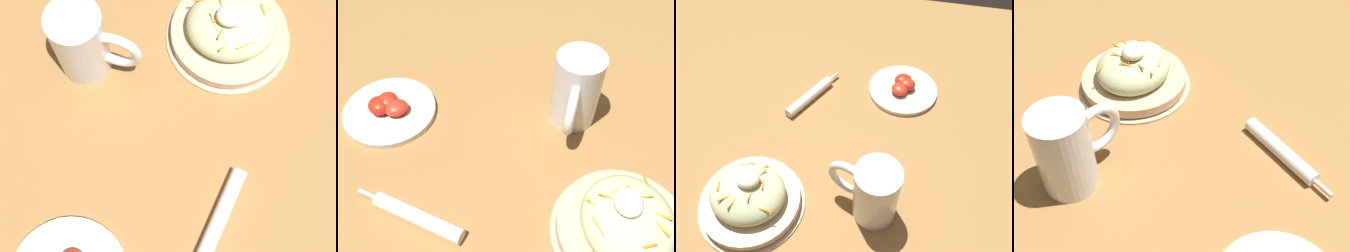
{
  "view_description": "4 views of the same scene",
  "coord_description": "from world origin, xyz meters",
  "views": [
    {
      "loc": [
        -0.04,
        -0.27,
        0.74
      ],
      "look_at": [
        -0.03,
        -0.05,
        0.06
      ],
      "focal_mm": 51.02,
      "sensor_mm": 36.0,
      "label": 1
    },
    {
      "loc": [
        0.31,
        -0.05,
        0.54
      ],
      "look_at": [
        -0.08,
        -0.04,
        0.08
      ],
      "focal_mm": 39.92,
      "sensor_mm": 36.0,
      "label": 2
    },
    {
      "loc": [
        -0.18,
        0.41,
        0.65
      ],
      "look_at": [
        -0.08,
        -0.05,
        0.08
      ],
      "focal_mm": 37.48,
      "sensor_mm": 36.0,
      "label": 3
    },
    {
      "loc": [
        -0.47,
        -0.27,
        0.57
      ],
      "look_at": [
        -0.05,
        -0.05,
        0.09
      ],
      "focal_mm": 48.09,
      "sensor_mm": 36.0,
      "label": 4
    }
  ],
  "objects": [
    {
      "name": "ground_plane",
      "position": [
        0.0,
        0.0,
        0.0
      ],
      "size": [
        1.43,
        1.43,
        0.0
      ],
      "primitive_type": "plane",
      "color": "#9E703D"
    },
    {
      "name": "salad_plate",
      "position": [
        0.08,
        0.13,
        0.03
      ],
      "size": [
        0.21,
        0.21,
        0.1
      ],
      "color": "#D1B28E",
      "rests_on": "ground_plane"
    },
    {
      "name": "beer_mug",
      "position": [
        -0.16,
        0.09,
        0.07
      ],
      "size": [
        0.14,
        0.09,
        0.14
      ],
      "color": "white",
      "rests_on": "ground_plane"
    },
    {
      "name": "napkin_roll",
      "position": [
        0.04,
        -0.18,
        0.01
      ],
      "size": [
        0.1,
        0.18,
        0.02
      ],
      "color": "white",
      "rests_on": "ground_plane"
    },
    {
      "name": "tomato_plate",
      "position": [
        -0.19,
        -0.26,
        0.01
      ],
      "size": [
        0.18,
        0.18,
        0.04
      ],
      "color": "silver",
      "rests_on": "ground_plane"
    }
  ]
}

